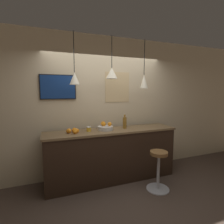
% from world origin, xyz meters
% --- Properties ---
extents(ground_plane, '(14.00, 14.00, 0.00)m').
position_xyz_m(ground_plane, '(0.00, 0.00, 0.00)').
color(ground_plane, '#47382D').
extents(back_wall, '(8.00, 0.06, 2.90)m').
position_xyz_m(back_wall, '(0.00, 1.03, 1.45)').
color(back_wall, beige).
rests_on(back_wall, ground_plane).
extents(service_counter, '(2.59, 0.58, 1.02)m').
position_xyz_m(service_counter, '(0.00, 0.63, 0.51)').
color(service_counter, black).
rests_on(service_counter, ground_plane).
extents(bar_stool, '(0.41, 0.41, 0.71)m').
position_xyz_m(bar_stool, '(0.65, -0.01, 0.44)').
color(bar_stool, '#B7B7BC').
rests_on(bar_stool, ground_plane).
extents(fruit_bowl, '(0.30, 0.30, 0.16)m').
position_xyz_m(fruit_bowl, '(-0.12, 0.66, 1.08)').
color(fruit_bowl, beige).
rests_on(fruit_bowl, service_counter).
extents(orange_pile, '(0.23, 0.25, 0.09)m').
position_xyz_m(orange_pile, '(-0.74, 0.64, 1.06)').
color(orange_pile, orange).
rests_on(orange_pile, service_counter).
extents(juice_bottle, '(0.07, 0.07, 0.28)m').
position_xyz_m(juice_bottle, '(0.28, 0.65, 1.14)').
color(juice_bottle, olive).
rests_on(juice_bottle, service_counter).
extents(spread_jar, '(0.09, 0.09, 0.09)m').
position_xyz_m(spread_jar, '(-0.46, 0.65, 1.06)').
color(spread_jar, gold).
rests_on(spread_jar, service_counter).
extents(pendant_lamp_left, '(0.18, 0.18, 0.92)m').
position_xyz_m(pendant_lamp_left, '(-0.70, 0.64, 2.00)').
color(pendant_lamp_left, black).
extents(pendant_lamp_middle, '(0.22, 0.22, 0.80)m').
position_xyz_m(pendant_lamp_middle, '(0.00, 0.64, 2.11)').
color(pendant_lamp_middle, black).
extents(pendant_lamp_right, '(0.16, 0.16, 0.97)m').
position_xyz_m(pendant_lamp_right, '(0.70, 0.64, 1.97)').
color(pendant_lamp_right, black).
extents(mounted_tv, '(0.66, 0.04, 0.46)m').
position_xyz_m(mounted_tv, '(-0.96, 0.97, 1.85)').
color(mounted_tv, black).
extents(wall_poster, '(0.55, 0.01, 0.64)m').
position_xyz_m(wall_poster, '(0.26, 0.99, 1.86)').
color(wall_poster, '#DBBC84').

